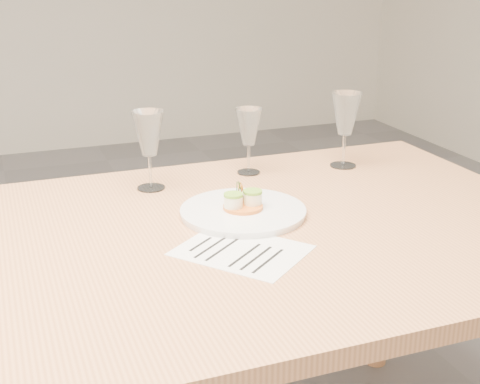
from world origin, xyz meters
name	(u,v)px	position (x,y,z in m)	size (l,w,h in m)	color
dining_table	(31,290)	(0.00, 0.00, 0.68)	(2.40, 1.00, 0.75)	tan
dinner_plate	(243,210)	(0.49, 0.07, 0.76)	(0.29, 0.29, 0.08)	white
recipe_sheet	(241,251)	(0.41, -0.11, 0.75)	(0.31, 0.31, 0.00)	white
wine_glass_2	(149,135)	(0.33, 0.33, 0.89)	(0.08, 0.08, 0.20)	white
wine_glass_3	(249,128)	(0.61, 0.36, 0.88)	(0.07, 0.07, 0.18)	white
wine_glass_4	(346,115)	(0.89, 0.32, 0.90)	(0.09, 0.09, 0.21)	white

